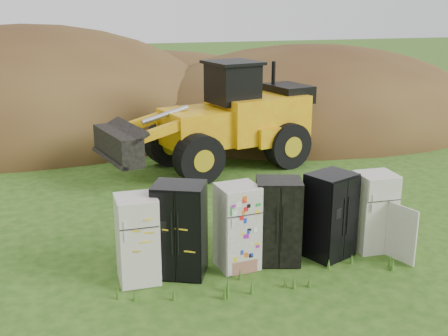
# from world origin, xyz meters

# --- Properties ---
(ground) EXTENTS (120.00, 120.00, 0.00)m
(ground) POSITION_xyz_m (0.00, 0.00, 0.00)
(ground) COLOR #244913
(ground) RESTS_ON ground
(fridge_leftmost) EXTENTS (0.74, 0.71, 1.66)m
(fridge_leftmost) POSITION_xyz_m (-2.44, -0.03, 0.83)
(fridge_leftmost) COLOR silver
(fridge_leftmost) RESTS_ON ground
(fridge_black_side) EXTENTS (1.16, 1.06, 1.80)m
(fridge_black_side) POSITION_xyz_m (-1.64, 0.02, 0.90)
(fridge_black_side) COLOR black
(fridge_black_side) RESTS_ON ground
(fridge_sticker) EXTENTS (0.82, 0.77, 1.68)m
(fridge_sticker) POSITION_xyz_m (-0.52, 0.00, 0.84)
(fridge_sticker) COLOR silver
(fridge_sticker) RESTS_ON ground
(fridge_dark_mid) EXTENTS (1.04, 0.93, 1.71)m
(fridge_dark_mid) POSITION_xyz_m (0.33, 0.00, 0.85)
(fridge_dark_mid) COLOR black
(fridge_dark_mid) RESTS_ON ground
(fridge_black_right) EXTENTS (1.09, 1.01, 1.75)m
(fridge_black_right) POSITION_xyz_m (1.42, -0.03, 0.87)
(fridge_black_right) COLOR black
(fridge_black_right) RESTS_ON ground
(fridge_open_door) EXTENTS (0.77, 0.71, 1.65)m
(fridge_open_door) POSITION_xyz_m (2.45, 0.01, 0.83)
(fridge_open_door) COLOR silver
(fridge_open_door) RESTS_ON ground
(wheel_loader) EXTENTS (7.21, 4.28, 3.26)m
(wheel_loader) POSITION_xyz_m (0.66, 6.60, 1.63)
(wheel_loader) COLOR gold
(wheel_loader) RESTS_ON ground
(dirt_mound_right) EXTENTS (15.69, 11.51, 6.59)m
(dirt_mound_right) POSITION_xyz_m (6.47, 12.01, 0.00)
(dirt_mound_right) COLOR #412515
(dirt_mound_right) RESTS_ON ground
(dirt_mound_left) EXTENTS (15.99, 12.00, 8.34)m
(dirt_mound_left) POSITION_xyz_m (-4.87, 13.81, 0.00)
(dirt_mound_left) COLOR #412515
(dirt_mound_left) RESTS_ON ground
(dirt_mound_back) EXTENTS (17.95, 11.96, 5.48)m
(dirt_mound_back) POSITION_xyz_m (-0.16, 17.63, 0.00)
(dirt_mound_back) COLOR #412515
(dirt_mound_back) RESTS_ON ground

